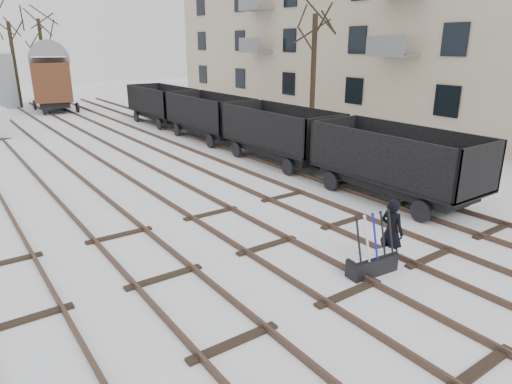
# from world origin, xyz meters

# --- Properties ---
(ground) EXTENTS (120.00, 120.00, 0.00)m
(ground) POSITION_xyz_m (0.00, 0.00, 0.00)
(ground) COLOR white
(ground) RESTS_ON ground
(tracks) EXTENTS (13.90, 52.00, 0.16)m
(tracks) POSITION_xyz_m (-0.00, 13.67, 0.07)
(tracks) COLOR black
(tracks) RESTS_ON ground
(ground_frame) EXTENTS (1.33, 0.54, 1.49)m
(ground_frame) POSITION_xyz_m (1.14, 0.36, 0.28)
(ground_frame) COLOR black
(ground_frame) RESTS_ON ground
(worker) EXTENTS (0.47, 0.66, 1.70)m
(worker) POSITION_xyz_m (1.89, 0.46, 0.85)
(worker) COLOR black
(worker) RESTS_ON ground
(freight_wagon_a) EXTENTS (2.43, 6.06, 2.48)m
(freight_wagon_a) POSITION_xyz_m (6.00, 3.64, 0.95)
(freight_wagon_a) COLOR black
(freight_wagon_a) RESTS_ON ground
(freight_wagon_b) EXTENTS (2.43, 6.06, 2.48)m
(freight_wagon_b) POSITION_xyz_m (6.00, 10.04, 0.95)
(freight_wagon_b) COLOR black
(freight_wagon_b) RESTS_ON ground
(freight_wagon_c) EXTENTS (2.43, 6.06, 2.48)m
(freight_wagon_c) POSITION_xyz_m (6.00, 16.44, 0.95)
(freight_wagon_c) COLOR black
(freight_wagon_c) RESTS_ON ground
(freight_wagon_d) EXTENTS (2.43, 6.06, 2.48)m
(freight_wagon_d) POSITION_xyz_m (6.00, 22.84, 0.95)
(freight_wagon_d) COLOR black
(freight_wagon_d) RESTS_ON ground
(box_van_wagon) EXTENTS (4.09, 6.09, 4.27)m
(box_van_wagon) POSITION_xyz_m (1.56, 33.55, 2.49)
(box_van_wagon) COLOR black
(box_van_wagon) RESTS_ON ground
(tree_near) EXTENTS (0.30, 0.30, 6.78)m
(tree_near) POSITION_xyz_m (11.51, 14.02, 3.39)
(tree_near) COLOR black
(tree_near) RESTS_ON ground
(tree_far_left) EXTENTS (0.30, 0.30, 6.88)m
(tree_far_left) POSITION_xyz_m (-0.35, 37.44, 3.44)
(tree_far_left) COLOR black
(tree_far_left) RESTS_ON ground
(tree_far_right) EXTENTS (0.30, 0.30, 7.24)m
(tree_far_right) POSITION_xyz_m (2.25, 39.04, 3.62)
(tree_far_right) COLOR black
(tree_far_right) RESTS_ON ground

